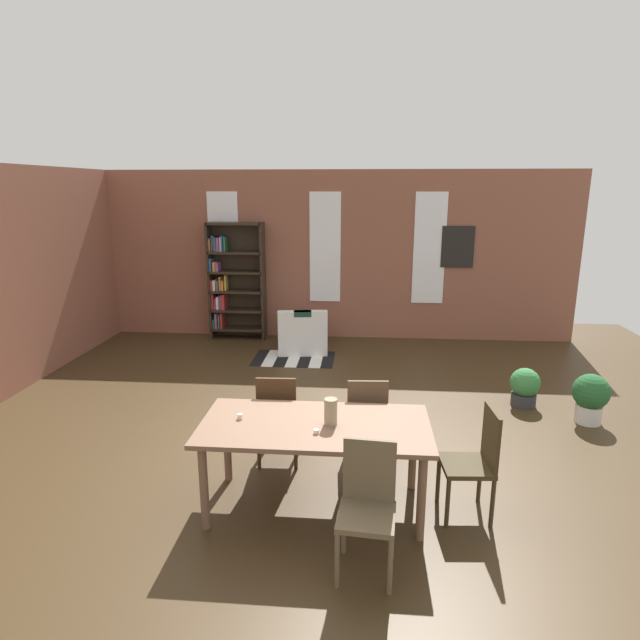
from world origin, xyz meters
TOP-DOWN VIEW (x-y plane):
  - ground_plane at (0.00, 0.00)m, footprint 11.69×11.69m
  - back_wall_brick at (0.00, 4.56)m, footprint 8.84×0.12m
  - window_pane_0 at (-1.83, 4.49)m, footprint 0.55×0.02m
  - window_pane_1 at (0.00, 4.49)m, footprint 0.55×0.02m
  - window_pane_2 at (1.83, 4.49)m, footprint 0.55×0.02m
  - dining_table at (0.31, -0.84)m, footprint 1.91×0.93m
  - vase_on_table at (0.43, -0.84)m, footprint 0.11×0.11m
  - tealight_candle_0 at (-0.34, -0.80)m, footprint 0.04×0.04m
  - tealight_candle_1 at (0.33, -1.01)m, footprint 0.04×0.04m
  - dining_chair_near_right at (0.74, -1.53)m, footprint 0.43×0.43m
  - dining_chair_far_left at (-0.12, -0.14)m, footprint 0.41×0.41m
  - dining_chair_far_right at (0.74, -0.14)m, footprint 0.42×0.42m
  - dining_chair_head_right at (1.63, -0.83)m, footprint 0.43×0.43m
  - bookshelf_tall at (-1.65, 4.29)m, footprint 1.00×0.33m
  - armchair_white at (-0.31, 3.60)m, footprint 0.90×0.90m
  - potted_plant_by_shelf at (3.35, 1.10)m, footprint 0.41×0.41m
  - potted_plant_corner at (2.74, 1.54)m, footprint 0.36×0.36m
  - striped_rug at (-0.41, 3.14)m, footprint 1.29×0.85m
  - framed_picture at (2.31, 4.48)m, footprint 0.56×0.03m

SIDE VIEW (x-z plane):
  - ground_plane at x=0.00m, z-range 0.00..0.00m
  - striped_rug at x=-0.41m, z-range 0.00..0.01m
  - potted_plant_corner at x=2.74m, z-range 0.01..0.50m
  - armchair_white at x=-0.31m, z-range -0.10..0.65m
  - potted_plant_by_shelf at x=3.35m, z-range 0.03..0.62m
  - dining_chair_near_right at x=0.74m, z-range 0.04..0.99m
  - dining_chair_far_left at x=-0.12m, z-range 0.04..0.99m
  - dining_chair_far_right at x=0.74m, z-range 0.04..0.99m
  - dining_chair_head_right at x=1.63m, z-range 0.04..0.99m
  - dining_table at x=0.31m, z-range 0.30..1.08m
  - tealight_candle_1 at x=0.33m, z-range 0.78..0.81m
  - tealight_candle_0 at x=-0.34m, z-range 0.78..0.82m
  - vase_on_table at x=0.43m, z-range 0.78..1.00m
  - bookshelf_tall at x=-1.65m, z-range 0.01..2.10m
  - back_wall_brick at x=0.00m, z-range 0.00..2.98m
  - window_pane_0 at x=-1.83m, z-range 0.67..2.61m
  - window_pane_1 at x=0.00m, z-range 0.67..2.61m
  - window_pane_2 at x=1.83m, z-range 0.67..2.61m
  - framed_picture at x=2.31m, z-range 1.32..2.04m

